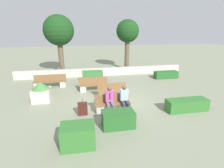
# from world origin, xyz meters

# --- Properties ---
(ground_plane) EXTENTS (60.00, 60.00, 0.00)m
(ground_plane) POSITION_xyz_m (0.00, 0.00, 0.00)
(ground_plane) COLOR gray
(perimeter_wall) EXTENTS (13.88, 0.30, 0.65)m
(perimeter_wall) POSITION_xyz_m (0.00, 5.60, 0.33)
(perimeter_wall) COLOR beige
(perimeter_wall) RESTS_ON ground_plane
(bench_front) EXTENTS (1.72, 0.48, 0.83)m
(bench_front) POSITION_xyz_m (-0.35, -1.00, 0.31)
(bench_front) COLOR brown
(bench_front) RESTS_ON ground_plane
(bench_left_side) EXTENTS (1.84, 0.49, 0.83)m
(bench_left_side) POSITION_xyz_m (-1.01, 2.06, 0.32)
(bench_left_side) COLOR brown
(bench_left_side) RESTS_ON ground_plane
(bench_right_side) EXTENTS (1.68, 0.48, 0.83)m
(bench_right_side) POSITION_xyz_m (-0.06, 0.68, 0.31)
(bench_right_side) COLOR brown
(bench_right_side) RESTS_ON ground_plane
(bench_back) EXTENTS (2.14, 0.49, 0.83)m
(bench_back) POSITION_xyz_m (-3.88, 3.29, 0.33)
(bench_back) COLOR brown
(bench_back) RESTS_ON ground_plane
(person_seated_man) EXTENTS (0.38, 0.63, 1.31)m
(person_seated_man) POSITION_xyz_m (-0.51, -1.14, 0.72)
(person_seated_man) COLOR slate
(person_seated_man) RESTS_ON ground_plane
(person_seated_woman) EXTENTS (0.38, 0.63, 1.32)m
(person_seated_woman) POSITION_xyz_m (0.21, -1.14, 0.72)
(person_seated_woman) COLOR #333338
(person_seated_woman) RESTS_ON ground_plane
(hedge_block_near_left) EXTENTS (2.04, 0.66, 0.58)m
(hedge_block_near_left) POSITION_xyz_m (3.26, -1.57, 0.29)
(hedge_block_near_left) COLOR #33702D
(hedge_block_near_left) RESTS_ON ground_plane
(hedge_block_near_right) EXTENTS (1.86, 0.63, 0.56)m
(hedge_block_near_right) POSITION_xyz_m (4.93, 3.92, 0.28)
(hedge_block_near_right) COLOR #286028
(hedge_block_near_right) RESTS_ON ground_plane
(hedge_block_mid_left) EXTENTS (1.31, 0.74, 0.68)m
(hedge_block_mid_left) POSITION_xyz_m (-0.38, -2.40, 0.34)
(hedge_block_mid_left) COLOR #286028
(hedge_block_mid_left) RESTS_ON ground_plane
(hedge_block_mid_right) EXTENTS (1.14, 0.79, 0.81)m
(hedge_block_mid_right) POSITION_xyz_m (-2.00, -3.36, 0.41)
(hedge_block_mid_right) COLOR #33702D
(hedge_block_mid_right) RESTS_ON ground_plane
(hedge_block_far_left) EXTENTS (1.48, 0.70, 0.83)m
(hedge_block_far_left) POSITION_xyz_m (-0.94, 3.94, 0.41)
(hedge_block_far_left) COLOR #3D7A38
(hedge_block_far_left) RESTS_ON ground_plane
(planter_corner_left) EXTENTS (0.95, 0.95, 1.11)m
(planter_corner_left) POSITION_xyz_m (-4.00, 0.95, 0.55)
(planter_corner_left) COLOR beige
(planter_corner_left) RESTS_ON ground_plane
(suitcase) EXTENTS (0.44, 0.23, 0.81)m
(suitcase) POSITION_xyz_m (-1.79, -1.11, 0.30)
(suitcase) COLOR #471E19
(suitcase) RESTS_ON ground_plane
(tree_leftmost) EXTENTS (2.46, 2.46, 4.90)m
(tree_leftmost) POSITION_xyz_m (-3.35, 6.69, 3.59)
(tree_leftmost) COLOR brown
(tree_leftmost) RESTS_ON ground_plane
(tree_center_left) EXTENTS (2.06, 2.06, 4.60)m
(tree_center_left) POSITION_xyz_m (2.60, 7.37, 3.44)
(tree_center_left) COLOR brown
(tree_center_left) RESTS_ON ground_plane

